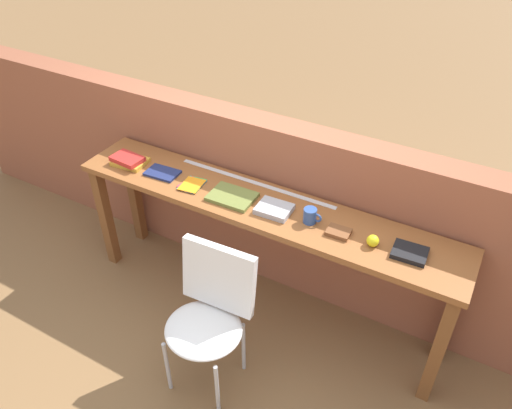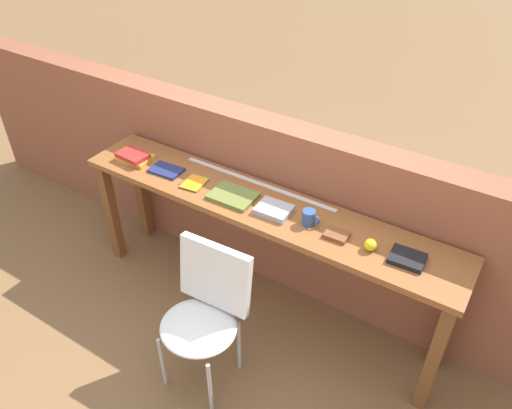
# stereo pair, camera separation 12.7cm
# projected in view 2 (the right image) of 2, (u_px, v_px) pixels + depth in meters

# --- Properties ---
(ground_plane) EXTENTS (40.00, 40.00, 0.00)m
(ground_plane) POSITION_uv_depth(u_px,v_px,m) (236.00, 331.00, 3.32)
(ground_plane) COLOR brown
(brick_wall_back) EXTENTS (6.00, 0.20, 1.24)m
(brick_wall_back) POSITION_uv_depth(u_px,v_px,m) (287.00, 208.00, 3.38)
(brick_wall_back) COLOR #935138
(brick_wall_back) RESTS_ON ground
(sideboard) EXTENTS (2.50, 0.44, 0.88)m
(sideboard) POSITION_uv_depth(u_px,v_px,m) (260.00, 221.00, 3.08)
(sideboard) COLOR brown
(sideboard) RESTS_ON ground
(chair_white_moulded) EXTENTS (0.46, 0.47, 0.89)m
(chair_white_moulded) POSITION_uv_depth(u_px,v_px,m) (204.00, 310.00, 2.78)
(chair_white_moulded) COLOR white
(chair_white_moulded) RESTS_ON ground
(book_stack_leftmost) EXTENTS (0.23, 0.18, 0.06)m
(book_stack_leftmost) POSITION_uv_depth(u_px,v_px,m) (134.00, 157.00, 3.36)
(book_stack_leftmost) COLOR gold
(book_stack_leftmost) RESTS_ON sideboard
(magazine_cycling) EXTENTS (0.22, 0.15, 0.02)m
(magazine_cycling) POSITION_uv_depth(u_px,v_px,m) (166.00, 170.00, 3.26)
(magazine_cycling) COLOR navy
(magazine_cycling) RESTS_ON sideboard
(pamphlet_pile_colourful) EXTENTS (0.15, 0.19, 0.01)m
(pamphlet_pile_colourful) POSITION_uv_depth(u_px,v_px,m) (194.00, 183.00, 3.15)
(pamphlet_pile_colourful) COLOR green
(pamphlet_pile_colourful) RESTS_ON sideboard
(book_open_centre) EXTENTS (0.28, 0.21, 0.02)m
(book_open_centre) POSITION_uv_depth(u_px,v_px,m) (233.00, 196.00, 3.03)
(book_open_centre) COLOR olive
(book_open_centre) RESTS_ON sideboard
(book_grey_hardcover) EXTENTS (0.21, 0.17, 0.04)m
(book_grey_hardcover) POSITION_uv_depth(u_px,v_px,m) (274.00, 210.00, 2.91)
(book_grey_hardcover) COLOR #9E9EA3
(book_grey_hardcover) RESTS_ON sideboard
(mug) EXTENTS (0.11, 0.08, 0.09)m
(mug) POSITION_uv_depth(u_px,v_px,m) (309.00, 218.00, 2.81)
(mug) COLOR #2D4C8C
(mug) RESTS_ON sideboard
(leather_journal_brown) EXTENTS (0.13, 0.10, 0.02)m
(leather_journal_brown) POSITION_uv_depth(u_px,v_px,m) (337.00, 235.00, 2.74)
(leather_journal_brown) COLOR brown
(leather_journal_brown) RESTS_ON sideboard
(sports_ball_small) EXTENTS (0.07, 0.07, 0.07)m
(sports_ball_small) POSITION_uv_depth(u_px,v_px,m) (370.00, 245.00, 2.64)
(sports_ball_small) COLOR yellow
(sports_ball_small) RESTS_ON sideboard
(book_repair_rightmost) EXTENTS (0.19, 0.16, 0.03)m
(book_repair_rightmost) POSITION_uv_depth(u_px,v_px,m) (407.00, 258.00, 2.58)
(book_repair_rightmost) COLOR black
(book_repair_rightmost) RESTS_ON sideboard
(ruler_metal_back_edge) EXTENTS (1.10, 0.03, 0.00)m
(ruler_metal_back_edge) POSITION_uv_depth(u_px,v_px,m) (258.00, 183.00, 3.16)
(ruler_metal_back_edge) COLOR silver
(ruler_metal_back_edge) RESTS_ON sideboard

